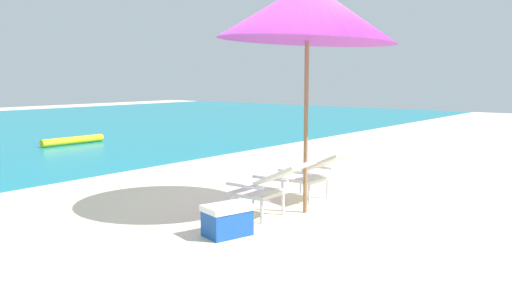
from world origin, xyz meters
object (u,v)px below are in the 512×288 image
Objects in this scene: beach_umbrella_center at (307,12)px; swim_buoy at (73,140)px; lounge_chair_left at (270,184)px; lounge_chair_right at (316,170)px; cooler_box at (227,220)px.

swim_buoy is at bearing 77.12° from beach_umbrella_center.
lounge_chair_right is at bearing 2.66° from lounge_chair_left.
swim_buoy is at bearing 73.56° from lounge_chair_left.
lounge_chair_right is 1.86m from cooler_box.
beach_umbrella_center reaches higher than cooler_box.
cooler_box is at bearing -176.46° from lounge_chair_left.
lounge_chair_right is 2.03m from beach_umbrella_center.
lounge_chair_left reaches higher than swim_buoy.
lounge_chair_right is (-1.21, -7.63, 0.31)m from swim_buoy.
swim_buoy is 8.35m from beach_umbrella_center.
swim_buoy is 1.82× the size of lounge_chair_right.
lounge_chair_right is 0.32× the size of beach_umbrella_center.
swim_buoy is 7.74m from lounge_chair_right.
lounge_chair_left is at bearing 3.54° from cooler_box.
beach_umbrella_center is at bearing -19.09° from lounge_chair_left.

